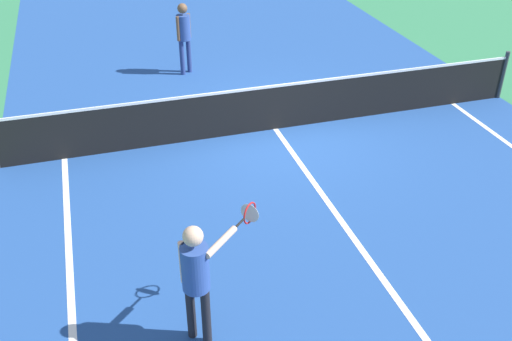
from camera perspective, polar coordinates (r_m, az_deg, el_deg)
The scene contains 6 objects.
ground_plane at distance 11.83m, azimuth 1.90°, elevation 4.08°, with size 60.00×60.00×0.00m, color #337F51.
court_surface_inbounds at distance 11.83m, azimuth 1.90°, elevation 4.09°, with size 10.62×24.40×0.00m, color #234C93.
line_center_service at distance 9.31m, azimuth 8.18°, elevation -4.68°, with size 0.10×6.40×0.01m, color white.
net at distance 11.61m, azimuth 1.94°, elevation 6.24°, with size 10.61×0.09×1.07m.
player_near at distance 6.71m, azimuth -5.75°, elevation -9.77°, with size 1.06×0.77×1.69m.
player_far at distance 14.26m, azimuth -7.06°, elevation 13.34°, with size 0.37×0.32×1.70m.
Camera 1 is at (-3.42, -9.92, 5.47)m, focal length 41.00 mm.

